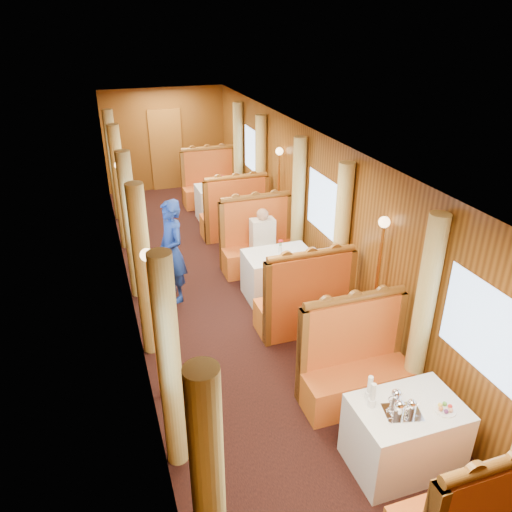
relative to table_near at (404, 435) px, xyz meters
name	(u,v)px	position (x,y,z in m)	size (l,w,h in m)	color
floor	(234,303)	(-0.75, 3.50, -0.38)	(3.00, 12.00, 0.01)	black
ceiling	(230,145)	(-0.75, 3.50, 2.12)	(3.00, 12.00, 0.01)	silver
wall_far	(166,140)	(-0.75, 9.50, 0.88)	(3.00, 2.50, 0.01)	brown
wall_left	(127,244)	(-2.25, 3.50, 0.88)	(12.00, 2.50, 0.01)	brown
wall_right	(325,218)	(0.75, 3.50, 0.88)	(12.00, 2.50, 0.01)	brown
doorway_far	(167,150)	(-0.75, 9.47, 0.62)	(0.80, 0.04, 2.00)	brown
table_near	(404,435)	(0.00, 0.00, 0.00)	(1.05, 0.72, 0.75)	white
banquette_near_aft	(355,368)	(0.00, 1.01, 0.05)	(1.30, 0.55, 1.34)	#BB3414
table_mid	(279,275)	(0.00, 3.50, 0.00)	(1.05, 0.72, 0.75)	white
banquette_mid_fwd	(304,305)	(0.00, 2.49, 0.05)	(1.30, 0.55, 1.34)	#BB3414
banquette_mid_aft	(258,246)	(0.00, 4.51, 0.05)	(1.30, 0.55, 1.34)	#BB3414
table_far	(222,203)	(0.00, 7.00, 0.00)	(1.05, 0.72, 0.75)	white
banquette_far_fwd	(235,217)	(0.00, 5.99, 0.05)	(1.30, 0.55, 1.34)	#BB3414
banquette_far_aft	(210,186)	(0.00, 8.01, 0.05)	(1.30, 0.55, 1.34)	#BB3414
tea_tray	(402,413)	(-0.12, -0.06, 0.38)	(0.34, 0.26, 0.01)	silver
teapot_left	(399,410)	(-0.18, -0.08, 0.44)	(0.17, 0.13, 0.14)	silver
teapot_right	(411,408)	(-0.04, -0.08, 0.44)	(0.15, 0.11, 0.12)	silver
teapot_back	(396,399)	(-0.11, 0.07, 0.44)	(0.16, 0.12, 0.13)	silver
fruit_plate	(445,409)	(0.29, -0.15, 0.39)	(0.21, 0.21, 0.05)	white
cup_inboard	(372,397)	(-0.34, 0.12, 0.48)	(0.08, 0.08, 0.26)	white
cup_outboard	(369,390)	(-0.32, 0.22, 0.48)	(0.08, 0.08, 0.26)	white
rose_vase_mid	(280,244)	(0.01, 3.47, 0.55)	(0.06, 0.06, 0.36)	silver
rose_vase_far	(222,179)	(0.01, 6.97, 0.55)	(0.06, 0.06, 0.36)	silver
window_left_near	(171,402)	(-2.24, 0.00, 1.07)	(1.20, 0.90, 0.01)	#8BADD9
curtain_left_near_a	(210,510)	(-2.13, -0.78, 0.80)	(0.22, 0.22, 2.35)	#DDC771
curtain_left_near_b	(170,366)	(-2.13, 0.78, 0.80)	(0.22, 0.22, 2.35)	#DDC771
window_right_near	(487,331)	(0.74, 0.00, 1.07)	(1.20, 0.90, 0.01)	#8BADD9
curtain_right_near_b	(423,315)	(0.63, 0.78, 0.80)	(0.22, 0.22, 2.35)	#DDC771
window_left_mid	(127,230)	(-2.24, 3.50, 1.07)	(1.20, 0.90, 0.01)	#8BADD9
curtain_left_mid_a	(144,273)	(-2.13, 2.72, 0.80)	(0.22, 0.22, 2.35)	#DDC771
curtain_left_mid_b	(131,227)	(-2.13, 4.28, 0.80)	(0.22, 0.22, 2.35)	#DDC771
window_right_mid	(325,206)	(0.74, 3.50, 1.07)	(1.20, 0.90, 0.01)	#8BADD9
curtain_right_mid_a	(341,244)	(0.63, 2.72, 0.80)	(0.22, 0.22, 2.35)	#DDC771
curtain_right_mid_b	(298,207)	(0.63, 4.28, 0.80)	(0.22, 0.22, 2.35)	#DDC771
window_left_far	(110,163)	(-2.24, 7.00, 1.07)	(1.20, 0.90, 0.01)	#8BADD9
curtain_left_far_a	(120,188)	(-2.13, 6.22, 0.80)	(0.22, 0.22, 2.35)	#DDC771
curtain_left_far_b	(114,166)	(-2.13, 7.78, 0.80)	(0.22, 0.22, 2.35)	#DDC771
window_right_far	(253,151)	(0.74, 7.00, 1.07)	(1.20, 0.90, 0.01)	#8BADD9
curtain_right_far_a	(261,174)	(0.63, 6.22, 0.80)	(0.22, 0.22, 2.35)	#DDC771
curtain_right_far_b	(238,155)	(0.63, 7.78, 0.80)	(0.22, 0.22, 2.35)	#DDC771
sconce_left_fore	(151,296)	(-2.15, 1.75, 1.01)	(0.14, 0.14, 1.95)	#BF8C3F
sconce_right_fore	(380,259)	(0.65, 1.75, 1.01)	(0.14, 0.14, 1.95)	#BF8C3F
sconce_left_aft	(122,194)	(-2.15, 5.25, 1.01)	(0.14, 0.14, 1.95)	#BF8C3F
sconce_right_aft	(279,178)	(0.65, 5.25, 1.01)	(0.14, 0.14, 1.95)	#BF8C3F
steward	(172,252)	(-1.58, 3.95, 0.45)	(0.60, 0.39, 1.65)	navy
passenger	(263,236)	(0.00, 4.25, 0.37)	(0.40, 0.44, 0.76)	beige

